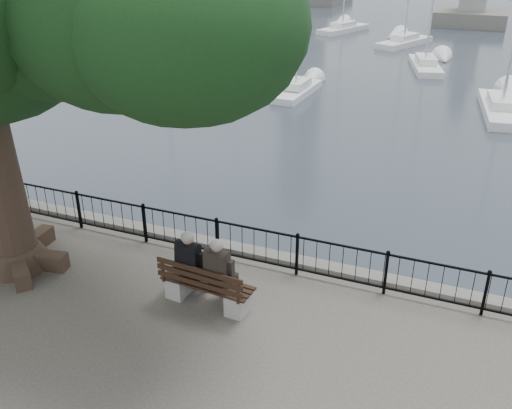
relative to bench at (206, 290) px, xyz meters
The scene contains 12 objects.
harbor 2.50m from the bench, 80.57° to the left, with size 260.00×260.00×1.20m.
railing 1.86m from the bench, 78.03° to the left, with size 22.06×0.06×1.00m.
bench is the anchor object (origin of this frame).
person_left 0.55m from the bench, 158.29° to the left, with size 0.51×0.85×1.67m.
person_right 0.52m from the bench, 15.75° to the left, with size 0.51×0.85×1.67m.
sailboat_a 21.64m from the bench, 121.99° to the left, with size 4.13×6.35×10.91m.
sailboat_b 20.64m from the bench, 103.07° to the left, with size 1.45×4.71×9.87m.
sailboat_c 21.30m from the bench, 74.81° to the left, with size 2.41×6.17×10.98m.
sailboat_e 35.94m from the bench, 113.38° to the left, with size 2.37×5.79×12.94m.
sailboat_f 29.02m from the bench, 88.17° to the left, with size 2.86×5.66×11.26m.
sailboat_h 41.73m from the bench, 100.33° to the left, with size 3.51×5.92×12.99m.
sailboat_i 36.77m from the bench, 92.51° to the left, with size 3.65×5.89×10.47m.
Camera 1 is at (4.31, -8.07, 7.18)m, focal length 40.00 mm.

